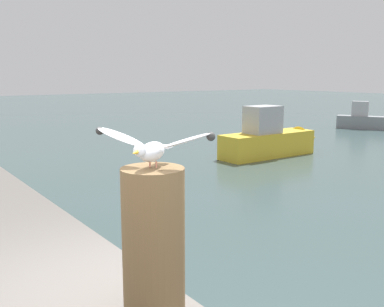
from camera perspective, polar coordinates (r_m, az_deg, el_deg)
The scene contains 4 objects.
mooring_post at distance 2.43m, azimuth -4.89°, elevation -11.38°, with size 0.33×0.33×0.82m, color brown.
seagull at distance 2.29m, azimuth -5.12°, elevation 0.92°, with size 0.60×0.46×0.20m.
boat_yellow at distance 15.67m, azimuth 10.34°, elevation 1.81°, with size 1.08×4.30×1.74m.
boat_grey at distance 24.66m, azimuth 21.41°, elevation 3.89°, with size 3.07×2.10×1.40m.
Camera 1 is at (1.96, -1.43, 2.75)m, focal length 42.16 mm.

